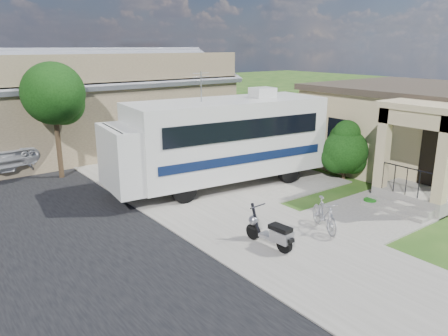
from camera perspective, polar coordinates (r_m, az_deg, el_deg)
ground at (r=13.16m, az=8.40°, el=-7.46°), size 120.00×120.00×0.00m
sidewalk_slab at (r=20.60m, az=-13.82°, el=0.88°), size 4.00×80.00×0.06m
driveway_slab at (r=17.24m, az=1.30°, el=-1.56°), size 7.00×6.00×0.05m
walk_slab at (r=14.79m, az=19.45°, el=-5.48°), size 4.00×3.00×0.05m
house at (r=20.45m, az=23.52°, el=4.94°), size 9.47×7.80×3.54m
warehouse at (r=24.22m, az=-15.75°, el=7.65°), size 12.50×8.40×5.04m
street_tree_a at (r=18.26m, az=-21.11°, el=8.72°), size 2.44×2.40×4.58m
street_tree_b at (r=27.96m, az=-27.11°, el=10.44°), size 2.44×2.40×4.73m
motorhome at (r=16.21m, az=-0.58°, el=3.86°), size 8.49×3.51×4.23m
shrub at (r=17.83m, az=15.56°, el=2.41°), size 1.94×1.85×2.38m
scooter at (r=11.50m, az=6.25°, el=-8.39°), size 0.55×1.57×1.03m
bicycle at (r=12.76m, az=12.98°, el=-6.21°), size 1.05×1.60×0.94m
garden_hose at (r=15.37m, az=18.49°, el=-4.31°), size 0.41×0.41×0.19m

